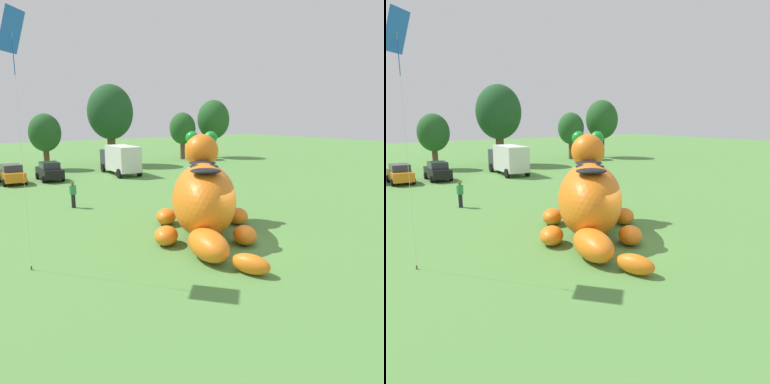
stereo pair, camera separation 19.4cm
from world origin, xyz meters
TOP-DOWN VIEW (x-y plane):
  - ground_plane at (0.00, 0.00)m, footprint 160.00×160.00m
  - giant_inflatable_creature at (-0.15, 1.95)m, footprint 6.91×9.62m
  - car_orange at (-4.66, 23.63)m, footprint 2.06×4.16m
  - car_black at (-1.43, 23.46)m, footprint 2.13×4.19m
  - box_truck at (5.54, 22.97)m, footprint 2.82×6.55m
  - tree_centre_left at (0.61, 31.30)m, footprint 3.47×3.47m
  - tree_centre at (8.19, 30.67)m, footprint 5.39×5.39m
  - tree_centre_right at (18.92, 31.00)m, footprint 3.57×3.57m
  - tree_mid_right at (23.78, 30.27)m, footprint 4.56×4.56m
  - spectator_near_inflatable at (-3.52, 11.42)m, footprint 0.38×0.26m
  - tethered_flying_kite at (-8.52, 2.17)m, footprint 1.13×1.13m

SIDE VIEW (x-z plane):
  - ground_plane at x=0.00m, z-range 0.00..0.00m
  - spectator_near_inflatable at x=-3.52m, z-range 0.00..1.71m
  - car_orange at x=-4.66m, z-range 0.00..1.72m
  - car_black at x=-1.43m, z-range 0.00..1.72m
  - box_truck at x=5.54m, z-range 0.13..3.08m
  - giant_inflatable_creature at x=-0.15m, z-range -0.68..4.37m
  - tree_centre_left at x=0.61m, z-range 0.95..7.10m
  - tree_centre_right at x=18.92m, z-range 0.98..7.32m
  - tree_mid_right at x=23.78m, z-range 1.25..9.34m
  - tree_centre at x=8.19m, z-range 1.47..11.05m
  - tethered_flying_kite at x=-8.52m, z-range 3.88..13.41m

